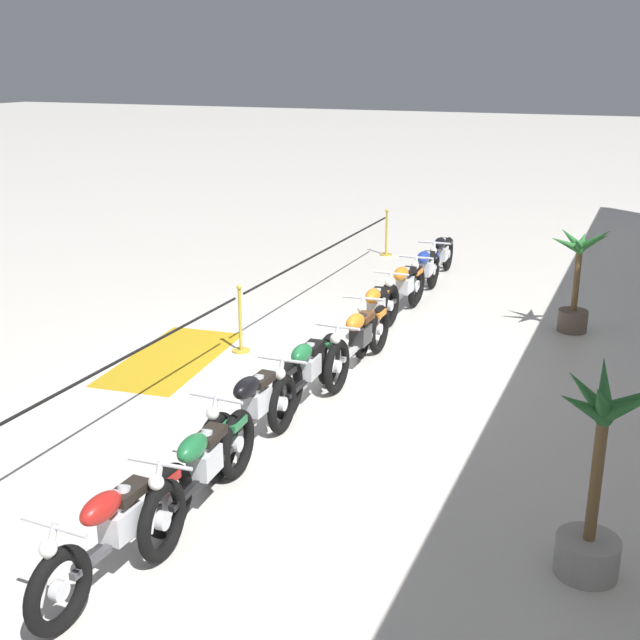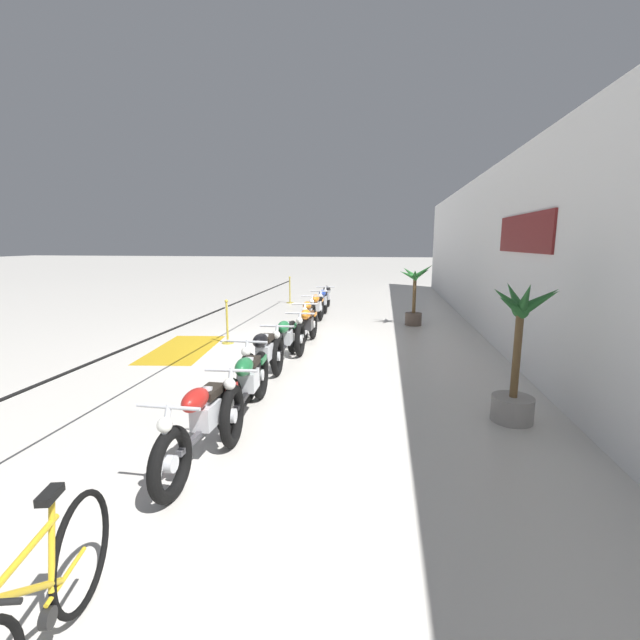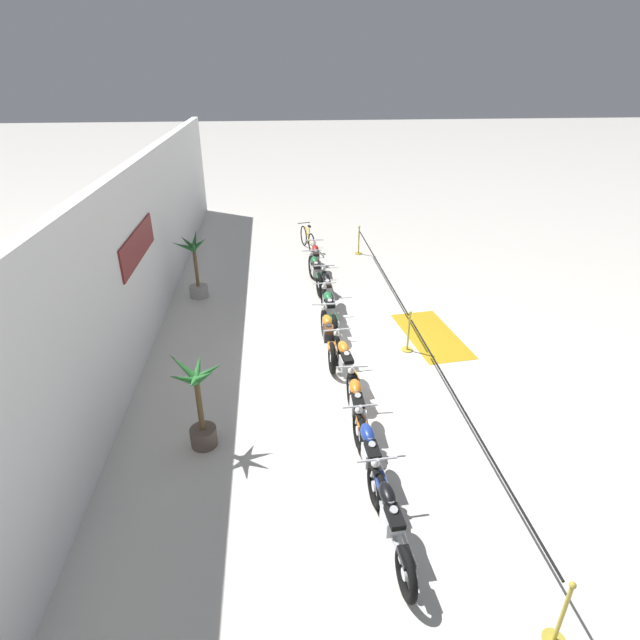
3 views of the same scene
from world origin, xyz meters
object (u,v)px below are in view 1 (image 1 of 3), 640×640
object	(u,v)px
motorcycle_black_0	(441,257)
motorcycle_orange_2	(404,289)
potted_palm_left_of_row	(597,485)
potted_palm_right_of_row	(577,281)
motorcycle_blue_1	(425,271)
motorcycle_green_7	(202,470)
stanchion_mid_left	(240,329)
motorcycle_orange_4	(359,340)
motorcycle_red_8	(117,531)
floor_banner	(172,358)
motorcycle_black_6	(254,409)
motorcycle_orange_3	(375,312)
stanchion_far_left	(281,280)
motorcycle_green_5	(307,372)

from	to	relation	value
motorcycle_black_0	motorcycle_orange_2	bearing A→B (deg)	0.87
potted_palm_left_of_row	potted_palm_right_of_row	world-z (taller)	potted_palm_left_of_row
motorcycle_blue_1	motorcycle_black_0	bearing A→B (deg)	-178.16
motorcycle_green_7	stanchion_mid_left	distance (m)	4.58
motorcycle_black_0	potted_palm_left_of_row	distance (m)	9.86
motorcycle_orange_4	potted_palm_left_of_row	xyz separation A→B (m)	(3.68, 3.48, 0.39)
motorcycle_orange_2	potted_palm_left_of_row	xyz separation A→B (m)	(6.48, 3.69, 0.39)
motorcycle_red_8	floor_banner	world-z (taller)	motorcycle_red_8
potted_palm_left_of_row	floor_banner	xyz separation A→B (m)	(-3.07, -6.22, -0.85)
potted_palm_left_of_row	floor_banner	distance (m)	6.99
motorcycle_blue_1	potted_palm_right_of_row	xyz separation A→B (m)	(1.10, 2.82, 0.38)
motorcycle_red_8	floor_banner	bearing A→B (deg)	-151.55
motorcycle_orange_4	motorcycle_black_6	world-z (taller)	motorcycle_black_6
motorcycle_green_7	motorcycle_red_8	distance (m)	1.18
motorcycle_blue_1	motorcycle_green_7	xyz separation A→B (m)	(8.25, 0.14, -0.00)
potted_palm_right_of_row	stanchion_mid_left	world-z (taller)	potted_palm_right_of_row
motorcycle_red_8	potted_palm_left_of_row	distance (m)	4.04
motorcycle_blue_1	motorcycle_green_7	size ratio (longest dim) A/B	0.97
motorcycle_orange_3	stanchion_mid_left	xyz separation A→B (m)	(1.25, -1.71, -0.12)
potted_palm_right_of_row	stanchion_far_left	size ratio (longest dim) A/B	0.13
potted_palm_left_of_row	stanchion_far_left	world-z (taller)	potted_palm_left_of_row
motorcycle_orange_2	motorcycle_black_6	distance (m)	5.47
motorcycle_orange_4	floor_banner	size ratio (longest dim) A/B	0.90
motorcycle_blue_1	motorcycle_orange_2	world-z (taller)	motorcycle_orange_2
floor_banner	motorcycle_green_7	bearing A→B (deg)	30.57
motorcycle_orange_2	potted_palm_right_of_row	xyz separation A→B (m)	(-0.22, 2.82, 0.38)
motorcycle_red_8	motorcycle_orange_4	bearing A→B (deg)	177.89
motorcycle_orange_2	motorcycle_orange_4	distance (m)	2.81
motorcycle_green_7	floor_banner	world-z (taller)	motorcycle_green_7
stanchion_mid_left	floor_banner	bearing A→B (deg)	-50.31
motorcycle_black_6	potted_palm_right_of_row	bearing A→B (deg)	153.14
motorcycle_black_0	potted_palm_right_of_row	distance (m)	3.77
motorcycle_green_7	potted_palm_right_of_row	distance (m)	7.65
motorcycle_orange_3	motorcycle_black_6	bearing A→B (deg)	-0.76
motorcycle_orange_4	motorcycle_black_6	distance (m)	2.68
potted_palm_left_of_row	floor_banner	size ratio (longest dim) A/B	0.73
floor_banner	motorcycle_orange_3	bearing A→B (deg)	120.75
motorcycle_black_0	motorcycle_black_6	distance (m)	8.10
motorcycle_orange_2	motorcycle_orange_4	bearing A→B (deg)	4.44
motorcycle_green_7	stanchion_far_left	distance (m)	5.94
motorcycle_black_6	stanchion_far_left	xyz separation A→B (m)	(-4.17, -1.66, 0.30)
motorcycle_black_6	potted_palm_left_of_row	size ratio (longest dim) A/B	1.23
motorcycle_blue_1	motorcycle_orange_4	world-z (taller)	motorcycle_orange_4
motorcycle_blue_1	motorcycle_red_8	xyz separation A→B (m)	(9.43, 0.02, -0.02)
motorcycle_black_6	motorcycle_green_5	bearing A→B (deg)	176.13
motorcycle_green_5	potted_palm_right_of_row	size ratio (longest dim) A/B	1.25
motorcycle_red_8	motorcycle_black_6	bearing A→B (deg)	-178.33
motorcycle_orange_3	motorcycle_green_7	xyz separation A→B (m)	(5.44, 0.14, -0.01)
motorcycle_green_5	floor_banner	bearing A→B (deg)	-107.13
motorcycle_orange_2	potted_palm_right_of_row	bearing A→B (deg)	94.41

